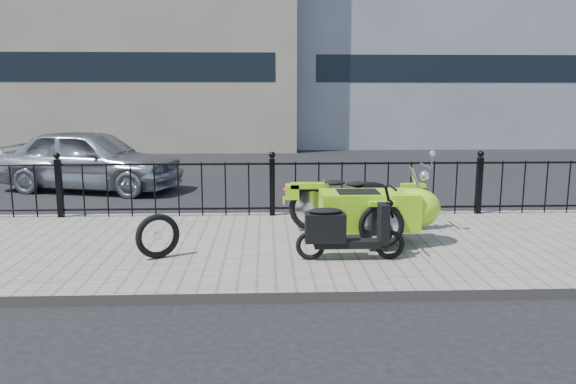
{
  "coord_description": "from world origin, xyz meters",
  "views": [
    {
      "loc": [
        -0.1,
        -7.92,
        2.17
      ],
      "look_at": [
        0.21,
        -0.1,
        0.77
      ],
      "focal_mm": 35.0,
      "sensor_mm": 36.0,
      "label": 1
    }
  ],
  "objects_px": {
    "scooter": "(343,231)",
    "spare_tire": "(158,236)",
    "sedan_car": "(90,159)",
    "motorcycle_sidecar": "(379,207)"
  },
  "relations": [
    {
      "from": "sedan_car",
      "to": "spare_tire",
      "type": "bearing_deg",
      "value": -141.09
    },
    {
      "from": "spare_tire",
      "to": "sedan_car",
      "type": "distance_m",
      "value": 6.22
    },
    {
      "from": "spare_tire",
      "to": "motorcycle_sidecar",
      "type": "bearing_deg",
      "value": 13.62
    },
    {
      "from": "motorcycle_sidecar",
      "to": "scooter",
      "type": "bearing_deg",
      "value": -126.27
    },
    {
      "from": "scooter",
      "to": "sedan_car",
      "type": "distance_m",
      "value": 7.56
    },
    {
      "from": "scooter",
      "to": "spare_tire",
      "type": "xyz_separation_m",
      "value": [
        -2.29,
        0.14,
        -0.07
      ]
    },
    {
      "from": "motorcycle_sidecar",
      "to": "sedan_car",
      "type": "bearing_deg",
      "value": 137.65
    },
    {
      "from": "motorcycle_sidecar",
      "to": "spare_tire",
      "type": "distance_m",
      "value": 3.0
    },
    {
      "from": "scooter",
      "to": "spare_tire",
      "type": "bearing_deg",
      "value": 176.57
    },
    {
      "from": "scooter",
      "to": "sedan_car",
      "type": "bearing_deg",
      "value": 129.75
    }
  ]
}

